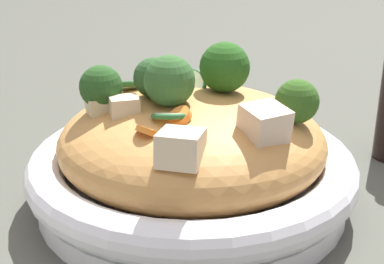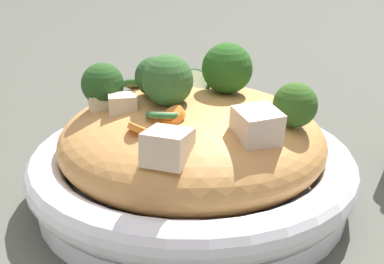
{
  "view_description": "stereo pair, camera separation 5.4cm",
  "coord_description": "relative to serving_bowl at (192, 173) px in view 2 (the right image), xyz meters",
  "views": [
    {
      "loc": [
        -0.19,
        -0.47,
        0.27
      ],
      "look_at": [
        0.0,
        0.0,
        0.07
      ],
      "focal_mm": 52.56,
      "sensor_mm": 36.0,
      "label": 1
    },
    {
      "loc": [
        -0.14,
        -0.48,
        0.27
      ],
      "look_at": [
        0.0,
        0.0,
        0.07
      ],
      "focal_mm": 52.56,
      "sensor_mm": 36.0,
      "label": 2
    }
  ],
  "objects": [
    {
      "name": "noodle_heap",
      "position": [
        0.0,
        -0.0,
        0.04
      ],
      "size": [
        0.26,
        0.26,
        0.09
      ],
      "color": "#C28A49",
      "rests_on": "serving_bowl"
    },
    {
      "name": "zucchini_slices",
      "position": [
        -0.02,
        0.04,
        0.08
      ],
      "size": [
        0.1,
        0.16,
        0.04
      ],
      "color": "beige",
      "rests_on": "serving_bowl"
    },
    {
      "name": "ground_plane",
      "position": [
        0.0,
        0.0,
        -0.03
      ],
      "size": [
        3.0,
        3.0,
        0.0
      ],
      "primitive_type": "plane",
      "color": "#494A42"
    },
    {
      "name": "serving_bowl",
      "position": [
        0.0,
        0.0,
        0.0
      ],
      "size": [
        0.32,
        0.32,
        0.06
      ],
      "color": "white",
      "rests_on": "ground_plane"
    },
    {
      "name": "carrot_coins",
      "position": [
        -0.01,
        -0.06,
        0.07
      ],
      "size": [
        0.13,
        0.06,
        0.02
      ],
      "color": "orange",
      "rests_on": "serving_bowl"
    },
    {
      "name": "chicken_chunks",
      "position": [
        -0.02,
        -0.06,
        0.07
      ],
      "size": [
        0.15,
        0.15,
        0.04
      ],
      "color": "beige",
      "rests_on": "serving_bowl"
    },
    {
      "name": "broccoli_florets",
      "position": [
        -0.0,
        0.01,
        0.09
      ],
      "size": [
        0.21,
        0.22,
        0.08
      ],
      "color": "#8EB36B",
      "rests_on": "serving_bowl"
    }
  ]
}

